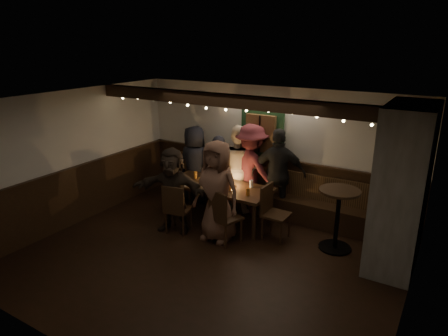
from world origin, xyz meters
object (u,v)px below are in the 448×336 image
Objects in this scene: person_d at (251,169)px; person_g at (217,191)px; chair_near_right at (222,214)px; person_b at (219,171)px; dining_table at (219,188)px; person_f at (173,190)px; chair_near_left at (176,207)px; person_e at (278,174)px; chair_end at (272,209)px; person_a at (195,164)px; high_top at (338,212)px; person_c at (239,167)px.

person_g is (0.05, -1.41, -0.01)m from person_d.
person_b is (-0.96, 1.42, 0.22)m from chair_near_right.
person_f is at bearing -122.20° from dining_table.
chair_near_left is 2.14m from person_e.
chair_end is at bearing 133.64° from person_b.
chair_end is at bearing 151.20° from person_d.
person_a is 1.08× the size of person_b.
chair_near_left is 1.55m from person_b.
person_c is (-2.31, 0.69, 0.22)m from high_top.
person_b is 1.35m from person_e.
chair_near_left is 0.88m from person_g.
chair_near_left is at bearing -173.06° from chair_near_right.
person_a is 1.35m from person_d.
person_e reaches higher than high_top.
person_c is (0.02, 0.77, 0.22)m from dining_table.
person_b is at bearing 124.19° from chair_near_right.
chair_near_left is 0.61× the size of person_b.
dining_table is 0.80m from person_g.
person_b is (-1.60, 0.75, 0.23)m from chair_end.
person_a is 0.91× the size of person_d.
person_a reaches higher than person_f.
person_f reaches higher than person_b.
dining_table is at bearing 17.69° from person_e.
person_f is 0.88× the size of person_g.
person_e is at bearing 39.35° from dining_table.
high_top is at bearing 177.31° from person_d.
chair_end is 0.55× the size of person_c.
person_d reaches higher than chair_near_right.
high_top is 0.69× the size of person_b.
chair_end is 1.16m from high_top.
person_c is 0.91m from person_e.
person_b reaches higher than chair_near_left.
chair_near_left is at bearing 111.56° from person_a.
chair_end is at bearing -5.00° from dining_table.
chair_near_left reaches higher than dining_table.
chair_near_right is 1.97m from high_top.
person_f is (-1.43, -1.56, -0.11)m from person_e.
person_c is at bearing 143.33° from chair_end.
person_g is at bearing -159.15° from high_top.
person_e is at bearing -171.87° from person_c.
dining_table is 0.80m from person_c.
person_g is (-0.18, 0.11, 0.36)m from chair_near_right.
person_f is (-1.06, -0.03, 0.25)m from chair_near_right.
person_c is (-1.17, 0.87, 0.35)m from chair_end.
person_e is (0.37, 1.53, 0.36)m from chair_near_right.
high_top is 0.59× the size of person_d.
dining_table is 0.97m from chair_near_left.
person_c is at bearing 103.84° from person_g.
person_g is at bearing 107.96° from person_d.
chair_end is at bearing 151.88° from person_c.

